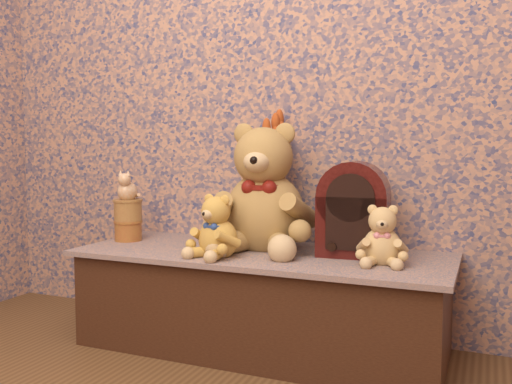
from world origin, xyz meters
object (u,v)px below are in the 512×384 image
teddy_small (382,232)px  cathedral_radio (354,209)px  biscuit_tin_lower (128,231)px  ceramic_vase (279,221)px  teddy_large (265,182)px  cat_figurine (127,185)px  teddy_medium (218,223)px

teddy_small → cathedral_radio: bearing=129.2°
biscuit_tin_lower → ceramic_vase: bearing=16.8°
teddy_large → cat_figurine: size_ratio=4.09×
teddy_large → biscuit_tin_lower: teddy_large is taller
biscuit_tin_lower → cat_figurine: (0.00, 0.00, 0.20)m
ceramic_vase → teddy_small: bearing=-27.1°
cathedral_radio → biscuit_tin_lower: bearing=179.0°
teddy_large → teddy_small: size_ratio=2.42×
cathedral_radio → biscuit_tin_lower: 1.00m
teddy_medium → teddy_small: 0.60m
teddy_medium → cathedral_radio: bearing=41.2°
biscuit_tin_lower → teddy_small: bearing=-2.8°
teddy_small → teddy_medium: bearing=-178.9°
teddy_medium → teddy_small: bearing=26.0°
cat_figurine → ceramic_vase: bearing=2.8°
teddy_large → cat_figurine: bearing=178.3°
teddy_large → cat_figurine: 0.63m
teddy_large → cat_figurine: (-0.63, -0.06, -0.03)m
teddy_small → cat_figurine: (-1.12, 0.05, 0.13)m
teddy_small → biscuit_tin_lower: teddy_small is taller
teddy_small → cat_figurine: size_ratio=1.69×
teddy_large → teddy_small: bearing=-20.5°
ceramic_vase → cat_figurine: cat_figurine is taller
cathedral_radio → biscuit_tin_lower: (-0.99, -0.06, -0.14)m
teddy_small → biscuit_tin_lower: (-1.12, 0.05, -0.07)m
biscuit_tin_lower → cat_figurine: bearing=0.0°
ceramic_vase → cat_figurine: size_ratio=1.43×
cathedral_radio → cat_figurine: cathedral_radio is taller
teddy_small → cathedral_radio: cathedral_radio is taller
teddy_medium → cat_figurine: 0.56m
teddy_medium → teddy_large: bearing=81.6°
teddy_small → cat_figurine: bearing=168.1°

